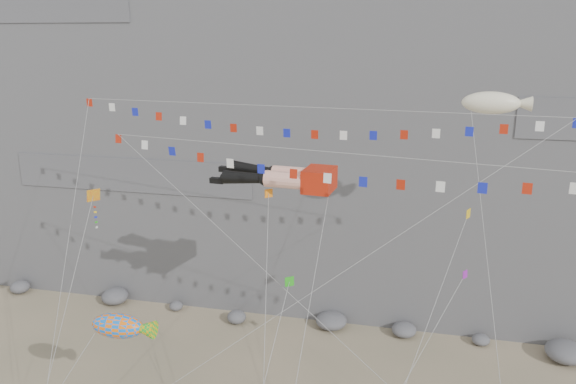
# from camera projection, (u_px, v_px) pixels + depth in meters

# --- Properties ---
(cliff) EXTENTS (80.00, 28.00, 50.00)m
(cliff) POSITION_uv_depth(u_px,v_px,m) (360.00, 22.00, 54.60)
(cliff) COLOR slate
(cliff) RESTS_ON ground
(talus_boulders) EXTENTS (60.00, 3.00, 1.20)m
(talus_boulders) POSITION_uv_depth(u_px,v_px,m) (331.00, 321.00, 47.07)
(talus_boulders) COLOR slate
(talus_boulders) RESTS_ON ground
(legs_kite) EXTENTS (7.78, 17.37, 21.97)m
(legs_kite) POSITION_uv_depth(u_px,v_px,m) (285.00, 177.00, 33.89)
(legs_kite) COLOR #B31F0B
(legs_kite) RESTS_ON ground
(flag_banner_upper) EXTENTS (30.86, 13.47, 26.07)m
(flag_banner_upper) POSITION_uv_depth(u_px,v_px,m) (300.00, 107.00, 34.58)
(flag_banner_upper) COLOR #B31F0B
(flag_banner_upper) RESTS_ON ground
(flag_banner_lower) EXTENTS (29.66, 8.68, 22.07)m
(flag_banner_lower) POSITION_uv_depth(u_px,v_px,m) (346.00, 154.00, 29.80)
(flag_banner_lower) COLOR #B31F0B
(flag_banner_lower) RESTS_ON ground
(harlequin_kite) EXTENTS (3.10, 6.83, 16.19)m
(harlequin_kite) POSITION_uv_depth(u_px,v_px,m) (93.00, 197.00, 31.90)
(harlequin_kite) COLOR red
(harlequin_kite) RESTS_ON ground
(fish_windsock) EXTENTS (7.76, 5.48, 11.19)m
(fish_windsock) POSITION_uv_depth(u_px,v_px,m) (118.00, 326.00, 30.57)
(fish_windsock) COLOR orange
(fish_windsock) RESTS_ON ground
(blimp_windsock) EXTENTS (4.26, 11.78, 22.77)m
(blimp_windsock) POSITION_uv_depth(u_px,v_px,m) (491.00, 104.00, 32.66)
(blimp_windsock) COLOR #F2EAC7
(blimp_windsock) RESTS_ON ground
(small_kite_a) EXTENTS (3.46, 13.56, 19.56)m
(small_kite_a) POSITION_uv_depth(u_px,v_px,m) (268.00, 199.00, 33.81)
(small_kite_a) COLOR orange
(small_kite_a) RESTS_ON ground
(small_kite_b) EXTENTS (7.38, 9.57, 15.82)m
(small_kite_b) POSITION_uv_depth(u_px,v_px,m) (461.00, 281.00, 30.53)
(small_kite_b) COLOR purple
(small_kite_b) RESTS_ON ground
(small_kite_c) EXTENTS (2.02, 9.87, 14.05)m
(small_kite_c) POSITION_uv_depth(u_px,v_px,m) (289.00, 285.00, 30.92)
(small_kite_c) COLOR #209F18
(small_kite_c) RESTS_ON ground
(small_kite_d) EXTENTS (6.42, 13.86, 19.97)m
(small_kite_d) POSITION_uv_depth(u_px,v_px,m) (466.00, 219.00, 31.96)
(small_kite_d) COLOR yellow
(small_kite_d) RESTS_ON ground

